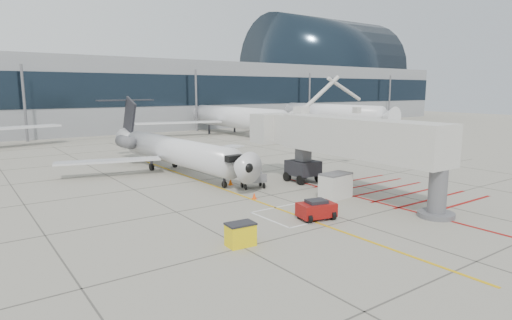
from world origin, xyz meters
TOP-DOWN VIEW (x-y plane):
  - ground_plane at (0.00, 0.00)m, footprint 260.00×260.00m
  - regional_jet at (-1.96, 14.65)m, footprint 23.04×28.37m
  - jet_bridge at (5.23, 0.04)m, footprint 9.78×20.02m
  - pushback_tug at (-1.48, -2.59)m, footprint 2.53×1.87m
  - spill_bin at (-7.95, -3.69)m, footprint 1.52×1.08m
  - baggage_cart at (0.31, 6.87)m, footprint 2.33×1.84m
  - ground_power_unit at (3.40, 0.47)m, footprint 2.53×1.63m
  - cone_nose at (-1.74, 3.80)m, footprint 0.35×0.35m
  - cone_side at (-0.62, 8.89)m, footprint 0.40×0.40m
  - terminal_building at (10.00, 70.00)m, footprint 180.00×28.00m
  - terminal_glass_band at (10.00, 55.95)m, footprint 180.00×0.10m
  - terminal_dome at (70.00, 70.00)m, footprint 40.00×28.00m
  - bg_aircraft_c at (22.14, 46.00)m, footprint 33.64×37.38m
  - bg_aircraft_d at (46.02, 46.00)m, footprint 34.02×37.80m

SIDE VIEW (x-z plane):
  - ground_plane at x=0.00m, z-range 0.00..0.00m
  - cone_nose at x=-1.74m, z-range 0.00..0.48m
  - cone_side at x=-0.62m, z-range 0.00..0.56m
  - spill_bin at x=-7.95m, z-range 0.00..1.25m
  - baggage_cart at x=0.31m, z-range 0.00..1.28m
  - pushback_tug at x=-1.48m, z-range 0.00..1.33m
  - ground_power_unit at x=3.40m, z-range 0.00..1.90m
  - regional_jet at x=-1.96m, z-range 0.00..7.15m
  - jet_bridge at x=5.23m, z-range 0.00..7.94m
  - bg_aircraft_c at x=22.14m, z-range 0.00..11.21m
  - bg_aircraft_d at x=46.02m, z-range 0.00..11.34m
  - terminal_building at x=10.00m, z-range 0.00..14.00m
  - terminal_glass_band at x=10.00m, z-range 5.00..11.00m
  - terminal_dome at x=70.00m, z-range 0.00..28.00m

